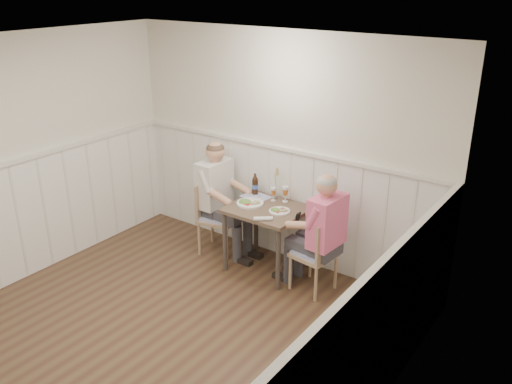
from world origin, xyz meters
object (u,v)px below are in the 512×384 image
(dining_table, at_px, (267,217))
(beer_bottle, at_px, (255,185))
(grass_vase, at_px, (275,183))
(man_in_pink, at_px, (323,243))
(chair_left, at_px, (214,214))
(chair_right, at_px, (318,252))
(diner_cream, at_px, (218,205))

(dining_table, height_order, beer_bottle, beer_bottle)
(dining_table, xyz_separation_m, grass_vase, (-0.09, 0.29, 0.28))
(man_in_pink, relative_size, beer_bottle, 5.24)
(chair_left, distance_m, beer_bottle, 0.62)
(grass_vase, bearing_deg, chair_left, -156.87)
(dining_table, height_order, grass_vase, grass_vase)
(chair_right, relative_size, diner_cream, 0.61)
(beer_bottle, bearing_deg, diner_cream, -154.19)
(chair_left, height_order, grass_vase, grass_vase)
(beer_bottle, distance_m, grass_vase, 0.25)
(chair_left, bearing_deg, chair_right, -3.29)
(man_in_pink, bearing_deg, diner_cream, 176.27)
(grass_vase, bearing_deg, diner_cream, -159.23)
(dining_table, distance_m, grass_vase, 0.41)
(man_in_pink, bearing_deg, grass_vase, 157.47)
(beer_bottle, relative_size, grass_vase, 0.66)
(chair_left, relative_size, man_in_pink, 0.66)
(diner_cream, distance_m, grass_vase, 0.77)
(beer_bottle, bearing_deg, grass_vase, 11.45)
(beer_bottle, bearing_deg, chair_right, -17.32)
(chair_right, bearing_deg, man_in_pink, 39.76)
(chair_right, bearing_deg, diner_cream, 175.06)
(chair_left, relative_size, beer_bottle, 3.44)
(chair_left, xyz_separation_m, man_in_pink, (1.48, -0.05, 0.08))
(chair_right, bearing_deg, beer_bottle, 162.68)
(chair_right, height_order, grass_vase, grass_vase)
(chair_right, xyz_separation_m, man_in_pink, (0.03, 0.03, 0.10))
(chair_left, distance_m, man_in_pink, 1.49)
(diner_cream, bearing_deg, grass_vase, 20.77)
(chair_left, relative_size, grass_vase, 2.26)
(chair_right, height_order, diner_cream, diner_cream)
(chair_left, distance_m, diner_cream, 0.11)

